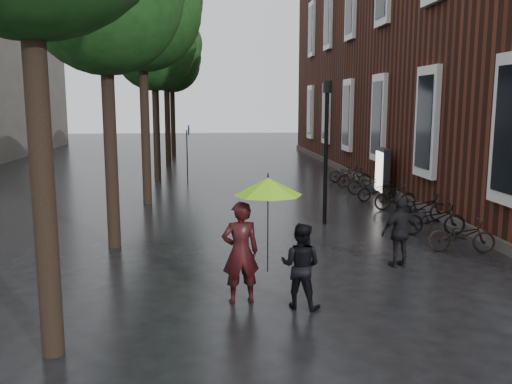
{
  "coord_description": "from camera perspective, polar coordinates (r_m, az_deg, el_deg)",
  "views": [
    {
      "loc": [
        -1.73,
        -6.65,
        3.62
      ],
      "look_at": [
        -0.59,
        5.89,
        1.54
      ],
      "focal_mm": 38.0,
      "sensor_mm": 36.0,
      "label": 1
    }
  ],
  "objects": [
    {
      "name": "ground",
      "position": [
        7.76,
        8.75,
        -18.54
      ],
      "size": [
        120.0,
        120.0,
        0.0
      ],
      "primitive_type": "plane",
      "color": "black"
    },
    {
      "name": "lime_umbrella",
      "position": [
        9.52,
        1.27,
        0.59
      ],
      "size": [
        1.22,
        1.22,
        1.79
      ],
      "rotation": [
        0.0,
        0.0,
        -0.38
      ],
      "color": "black",
      "rests_on": "ground"
    },
    {
      "name": "ad_lightbox",
      "position": [
        21.65,
        13.15,
        2.01
      ],
      "size": [
        0.29,
        1.24,
        1.88
      ],
      "rotation": [
        0.0,
        0.0,
        -0.07
      ],
      "color": "black",
      "rests_on": "ground"
    },
    {
      "name": "person_burgundy",
      "position": [
        9.88,
        -1.64,
        -6.36
      ],
      "size": [
        0.74,
        0.54,
        1.89
      ],
      "primitive_type": "imported",
      "rotation": [
        0.0,
        0.0,
        3.28
      ],
      "color": "black",
      "rests_on": "ground"
    },
    {
      "name": "cycle_sign",
      "position": [
        25.51,
        -7.19,
        5.03
      ],
      "size": [
        0.14,
        0.47,
        2.61
      ],
      "rotation": [
        0.0,
        0.0,
        -0.1
      ],
      "color": "#262628",
      "rests_on": "ground"
    },
    {
      "name": "brick_building",
      "position": [
        28.91,
        20.35,
        13.5
      ],
      "size": [
        10.2,
        33.2,
        12.0
      ],
      "color": "#38160F",
      "rests_on": "ground"
    },
    {
      "name": "parked_bicycles",
      "position": [
        19.54,
        13.83,
        -0.26
      ],
      "size": [
        2.1,
        12.63,
        0.94
      ],
      "color": "black",
      "rests_on": "ground"
    },
    {
      "name": "person_black",
      "position": [
        9.71,
        4.73,
        -7.73
      ],
      "size": [
        0.93,
        0.86,
        1.54
      ],
      "primitive_type": "imported",
      "rotation": [
        0.0,
        0.0,
        2.68
      ],
      "color": "black",
      "rests_on": "ground"
    },
    {
      "name": "lamp_post",
      "position": [
        16.24,
        7.4,
        5.63
      ],
      "size": [
        0.22,
        0.22,
        4.26
      ],
      "rotation": [
        0.0,
        0.0,
        -0.03
      ],
      "color": "black",
      "rests_on": "ground"
    },
    {
      "name": "street_trees",
      "position": [
        22.83,
        -11.3,
        16.02
      ],
      "size": [
        4.33,
        34.03,
        8.91
      ],
      "color": "black",
      "rests_on": "ground"
    },
    {
      "name": "pedestrian_walking",
      "position": [
        12.46,
        14.94,
        -4.14
      ],
      "size": [
        0.97,
        0.57,
        1.56
      ],
      "primitive_type": "imported",
      "rotation": [
        0.0,
        0.0,
        3.35
      ],
      "color": "black",
      "rests_on": "ground"
    }
  ]
}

